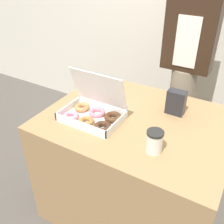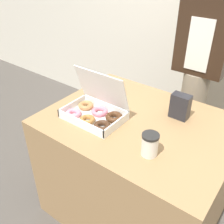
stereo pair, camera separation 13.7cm
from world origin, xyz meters
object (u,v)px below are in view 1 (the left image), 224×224
coffee_cup (154,141)px  person_customer (188,54)px  donut_box (94,113)px  napkin_holder (176,102)px

coffee_cup → person_customer: (-0.13, 0.90, 0.12)m
coffee_cup → person_customer: size_ratio=0.07×
donut_box → napkin_holder: size_ratio=2.35×
donut_box → coffee_cup: donut_box is taller
donut_box → coffee_cup: size_ratio=2.96×
donut_box → person_customer: 0.87m
napkin_holder → person_customer: bearing=101.1°
coffee_cup → donut_box: bearing=167.9°
donut_box → napkin_holder: (0.38, 0.29, 0.03)m
napkin_holder → coffee_cup: bearing=-86.2°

